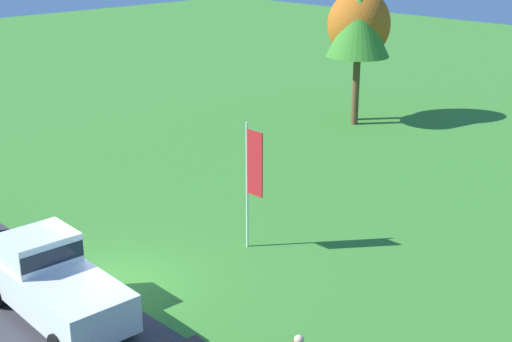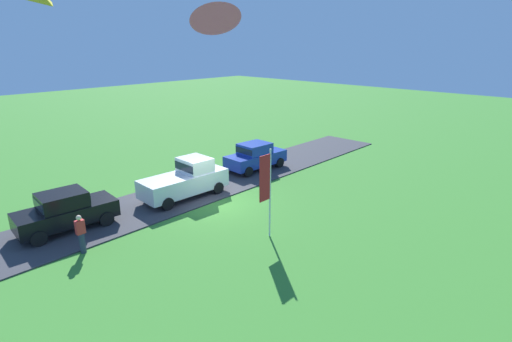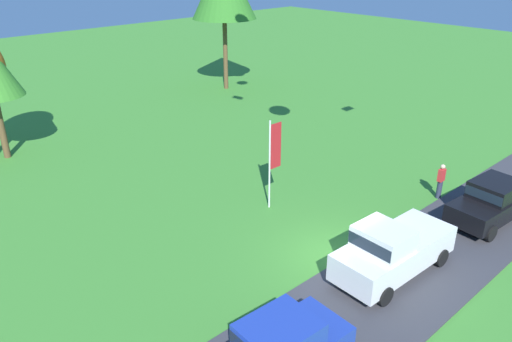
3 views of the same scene
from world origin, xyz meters
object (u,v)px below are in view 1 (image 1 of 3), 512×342
at_px(tree_far_left, 359,25).
at_px(tree_center_back, 359,25).
at_px(car_pickup_far_end, 53,279).
at_px(flag_banner, 252,171).

height_order(tree_far_left, tree_center_back, tree_far_left).
height_order(car_pickup_far_end, tree_center_back, tree_center_back).
xyz_separation_m(car_pickup_far_end, flag_banner, (0.64, 6.62, 1.51)).
bearing_deg(car_pickup_far_end, flag_banner, 84.46).
distance_m(car_pickup_far_end, tree_center_back, 22.08).
distance_m(tree_far_left, tree_center_back, 0.91).
xyz_separation_m(tree_center_back, flag_banner, (6.99, -14.16, -2.45)).
bearing_deg(tree_center_back, car_pickup_far_end, -73.01).
xyz_separation_m(car_pickup_far_end, tree_center_back, (-6.35, 20.77, 3.96)).
distance_m(car_pickup_far_end, flag_banner, 6.82).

